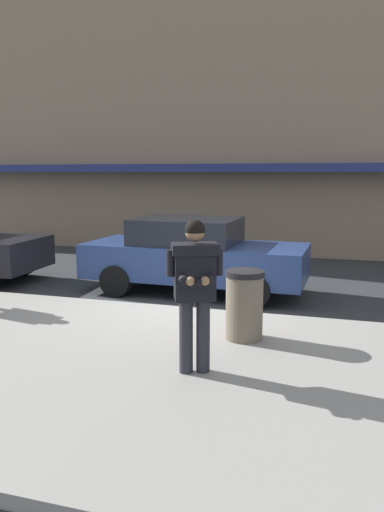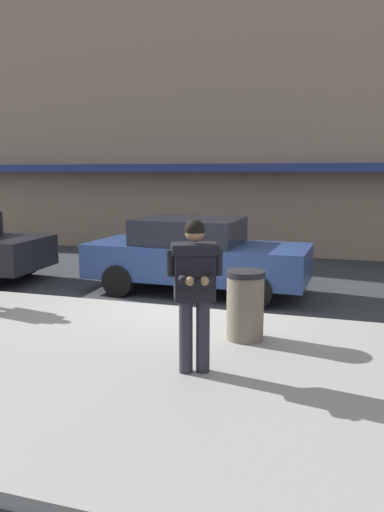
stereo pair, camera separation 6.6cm
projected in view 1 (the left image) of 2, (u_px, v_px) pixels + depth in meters
ground_plane at (186, 311)px, 8.97m from camera, size 80.00×80.00×0.00m
sidewalk at (193, 374)px, 5.98m from camera, size 32.00×5.30×0.14m
curb_paint_line at (241, 315)px, 8.73m from camera, size 28.00×0.12×0.01m
storefront_facade at (298, 1)px, 15.43m from camera, size 28.00×4.70×15.44m
parked_sedan_mid at (193, 255)px, 10.29m from camera, size 4.54×2.02×1.54m
man_texting_on_phone at (195, 280)px, 5.69m from camera, size 0.61×0.65×1.81m
trash_bin at (244, 305)px, 6.99m from camera, size 0.55×0.55×0.98m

